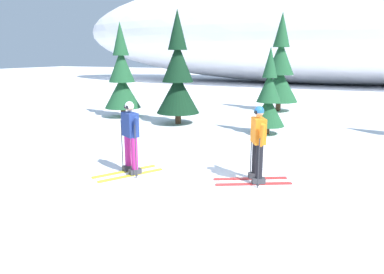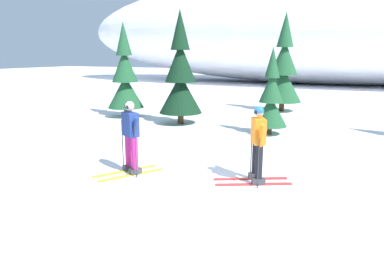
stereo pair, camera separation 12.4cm
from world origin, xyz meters
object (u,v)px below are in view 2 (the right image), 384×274
(pine_tree_center_left, at_px, (180,77))
(pine_tree_center, at_px, (284,71))
(skier_orange_jacket, at_px, (258,143))
(skier_navy_jacket, at_px, (131,136))
(pine_tree_far_left, at_px, (125,78))
(pine_tree_center_right, at_px, (271,99))

(pine_tree_center_left, bearing_deg, pine_tree_center, 59.28)
(skier_orange_jacket, height_order, skier_navy_jacket, skier_navy_jacket)
(pine_tree_far_left, xyz_separation_m, pine_tree_center_left, (2.99, -0.48, 0.14))
(skier_navy_jacket, bearing_deg, pine_tree_center_right, 70.99)
(pine_tree_center_left, relative_size, pine_tree_center, 0.95)
(skier_navy_jacket, height_order, pine_tree_center_right, pine_tree_center_right)
(pine_tree_center_left, bearing_deg, skier_navy_jacket, -73.65)
(pine_tree_far_left, height_order, pine_tree_center, pine_tree_center)
(skier_navy_jacket, xyz_separation_m, pine_tree_center, (1.22, 11.25, 1.07))
(skier_orange_jacket, bearing_deg, pine_tree_far_left, 141.82)
(skier_navy_jacket, height_order, pine_tree_center_left, pine_tree_center_left)
(skier_orange_jacket, height_order, pine_tree_far_left, pine_tree_far_left)
(skier_orange_jacket, relative_size, pine_tree_far_left, 0.41)
(skier_orange_jacket, xyz_separation_m, skier_navy_jacket, (-2.85, -0.63, 0.01))
(skier_orange_jacket, bearing_deg, pine_tree_center_left, 130.10)
(pine_tree_center_left, bearing_deg, pine_tree_center_right, -7.60)
(skier_navy_jacket, bearing_deg, skier_orange_jacket, 12.44)
(pine_tree_center_left, bearing_deg, skier_orange_jacket, -49.90)
(skier_orange_jacket, height_order, pine_tree_center_left, pine_tree_center_left)
(skier_orange_jacket, relative_size, pine_tree_center_left, 0.38)
(pine_tree_center, distance_m, pine_tree_center_right, 5.69)
(pine_tree_far_left, distance_m, pine_tree_center_left, 3.04)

